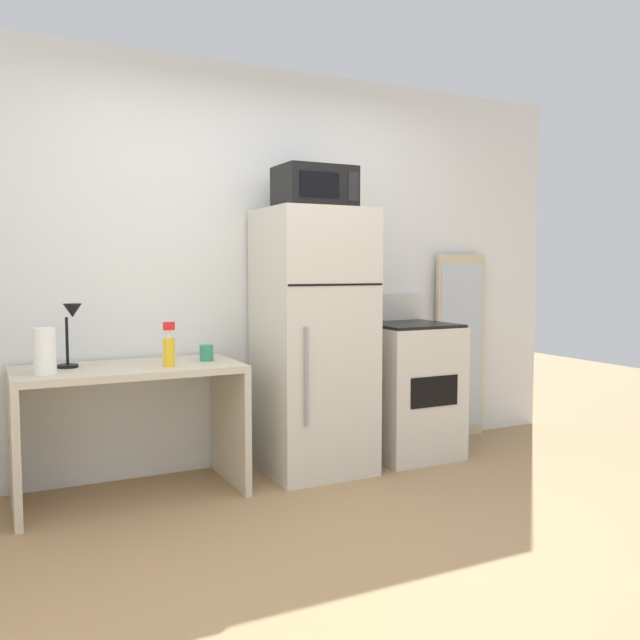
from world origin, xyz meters
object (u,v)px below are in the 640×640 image
object	(u,v)px
spray_bottle	(169,349)
oven_range	(408,388)
leaning_mirror	(460,346)
desk	(129,405)
desk_lamp	(71,324)
refrigerator	(313,341)
paper_towel_roll	(45,351)
microwave	(315,188)
coffee_mug	(206,353)

from	to	relation	value
spray_bottle	oven_range	bearing A→B (deg)	5.04
leaning_mirror	desk	bearing A→B (deg)	-173.91
desk_lamp	refrigerator	distance (m)	1.45
desk_lamp	paper_towel_roll	size ratio (longest dim) A/B	1.47
desk	microwave	bearing A→B (deg)	-1.16
spray_bottle	oven_range	xyz separation A→B (m)	(1.69, 0.15, -0.38)
coffee_mug	spray_bottle	size ratio (longest dim) A/B	0.38
refrigerator	oven_range	bearing A→B (deg)	1.35
spray_bottle	refrigerator	distance (m)	0.97
desk	refrigerator	size ratio (longest dim) A/B	0.74
coffee_mug	oven_range	size ratio (longest dim) A/B	0.09
microwave	refrigerator	bearing A→B (deg)	90.32
oven_range	leaning_mirror	distance (m)	0.73
microwave	desk	bearing A→B (deg)	178.84
spray_bottle	microwave	size ratio (longest dim) A/B	0.54
desk	oven_range	size ratio (longest dim) A/B	1.12
desk	microwave	size ratio (longest dim) A/B	2.68
desk	spray_bottle	xyz separation A→B (m)	(0.20, -0.13, 0.32)
microwave	leaning_mirror	size ratio (longest dim) A/B	0.33
desk_lamp	refrigerator	size ratio (longest dim) A/B	0.21
paper_towel_roll	oven_range	size ratio (longest dim) A/B	0.22
refrigerator	microwave	xyz separation A→B (m)	(0.00, -0.02, 0.96)
paper_towel_roll	oven_range	xyz separation A→B (m)	(2.33, 0.14, -0.40)
microwave	oven_range	size ratio (longest dim) A/B	0.42
paper_towel_roll	coffee_mug	bearing A→B (deg)	7.65
refrigerator	spray_bottle	bearing A→B (deg)	-172.15
coffee_mug	desk	bearing A→B (deg)	179.88
oven_range	coffee_mug	bearing A→B (deg)	-179.35
desk	leaning_mirror	xyz separation A→B (m)	(2.54, 0.27, 0.17)
coffee_mug	oven_range	world-z (taller)	oven_range
desk	oven_range	world-z (taller)	oven_range
desk_lamp	spray_bottle	distance (m)	0.54
paper_towel_roll	leaning_mirror	distance (m)	3.01
paper_towel_roll	refrigerator	distance (m)	1.60
coffee_mug	microwave	bearing A→B (deg)	-1.83
desk_lamp	paper_towel_roll	distance (m)	0.27
coffee_mug	spray_bottle	distance (m)	0.29
spray_bottle	leaning_mirror	xyz separation A→B (m)	(2.34, 0.40, -0.15)
spray_bottle	coffee_mug	bearing A→B (deg)	27.51
coffee_mug	oven_range	xyz separation A→B (m)	(1.44, 0.02, -0.33)
desk_lamp	spray_bottle	bearing A→B (deg)	-21.95
desk	oven_range	xyz separation A→B (m)	(1.89, 0.02, -0.06)
desk	desk_lamp	size ratio (longest dim) A/B	3.49
desk_lamp	leaning_mirror	xyz separation A→B (m)	(2.83, 0.21, -0.29)
desk_lamp	oven_range	xyz separation A→B (m)	(2.18, -0.05, -0.52)
coffee_mug	leaning_mirror	size ratio (longest dim) A/B	0.07
refrigerator	leaning_mirror	size ratio (longest dim) A/B	1.19
coffee_mug	paper_towel_roll	xyz separation A→B (m)	(-0.89, -0.12, 0.07)
coffee_mug	refrigerator	size ratio (longest dim) A/B	0.06
desk_lamp	microwave	bearing A→B (deg)	-3.39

